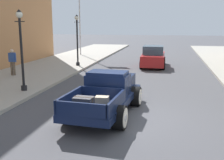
{
  "coord_description": "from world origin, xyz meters",
  "views": [
    {
      "loc": [
        1.59,
        -9.42,
        3.37
      ],
      "look_at": [
        -0.76,
        1.75,
        1.0
      ],
      "focal_mm": 44.14,
      "sensor_mm": 36.0,
      "label": 1
    }
  ],
  "objects_px": {
    "car_background_red": "(153,57)",
    "street_lamp_far": "(77,36)",
    "pedestrian_sidewalk_left": "(12,60)",
    "street_lamp_near": "(21,44)",
    "hotrod_truck_navy": "(107,93)"
  },
  "relations": [
    {
      "from": "pedestrian_sidewalk_left",
      "to": "street_lamp_far",
      "type": "bearing_deg",
      "value": 60.89
    },
    {
      "from": "car_background_red",
      "to": "street_lamp_near",
      "type": "distance_m",
      "value": 11.39
    },
    {
      "from": "car_background_red",
      "to": "street_lamp_far",
      "type": "height_order",
      "value": "street_lamp_far"
    },
    {
      "from": "car_background_red",
      "to": "street_lamp_near",
      "type": "bearing_deg",
      "value": -119.97
    },
    {
      "from": "street_lamp_near",
      "to": "street_lamp_far",
      "type": "bearing_deg",
      "value": 90.33
    },
    {
      "from": "pedestrian_sidewalk_left",
      "to": "street_lamp_far",
      "type": "relative_size",
      "value": 0.43
    },
    {
      "from": "car_background_red",
      "to": "pedestrian_sidewalk_left",
      "type": "distance_m",
      "value": 10.43
    },
    {
      "from": "hotrod_truck_navy",
      "to": "street_lamp_far",
      "type": "distance_m",
      "value": 11.33
    },
    {
      "from": "pedestrian_sidewalk_left",
      "to": "street_lamp_far",
      "type": "xyz_separation_m",
      "value": [
        2.64,
        4.75,
        1.3
      ]
    },
    {
      "from": "street_lamp_near",
      "to": "car_background_red",
      "type": "bearing_deg",
      "value": 60.03
    },
    {
      "from": "street_lamp_far",
      "to": "pedestrian_sidewalk_left",
      "type": "bearing_deg",
      "value": -119.11
    },
    {
      "from": "pedestrian_sidewalk_left",
      "to": "street_lamp_far",
      "type": "distance_m",
      "value": 5.59
    },
    {
      "from": "street_lamp_far",
      "to": "hotrod_truck_navy",
      "type": "bearing_deg",
      "value": -65.42
    },
    {
      "from": "hotrod_truck_navy",
      "to": "street_lamp_far",
      "type": "xyz_separation_m",
      "value": [
        -4.66,
        10.2,
        1.63
      ]
    },
    {
      "from": "pedestrian_sidewalk_left",
      "to": "street_lamp_near",
      "type": "bearing_deg",
      "value": -52.36
    }
  ]
}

